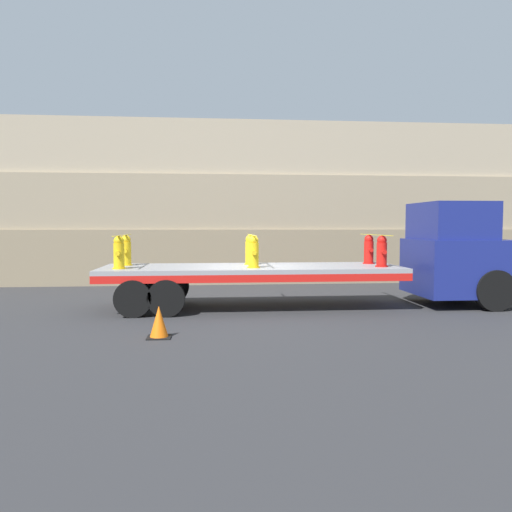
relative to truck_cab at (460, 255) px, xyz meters
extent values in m
plane|color=#2D2D30|center=(-6.13, 0.00, -1.47)|extent=(120.00, 120.00, 0.00)
cube|color=#84755B|center=(-6.13, 7.02, -0.39)|extent=(60.00, 3.00, 2.17)
cube|color=gray|center=(-6.13, 7.17, 1.79)|extent=(60.00, 3.00, 2.17)
cube|color=tan|center=(-6.13, 7.32, 3.96)|extent=(60.00, 3.00, 2.17)
cube|color=navy|center=(-0.04, 0.00, -0.35)|extent=(2.60, 2.45, 1.62)
cube|color=navy|center=(-0.30, 0.00, 0.99)|extent=(1.82, 2.26, 1.07)
cube|color=black|center=(0.68, 0.00, -0.03)|extent=(1.04, 2.16, 0.91)
cylinder|color=black|center=(0.42, -1.16, -0.91)|extent=(1.13, 0.28, 1.13)
cylinder|color=black|center=(0.42, 1.16, -0.91)|extent=(1.13, 0.28, 1.13)
cube|color=gray|center=(-6.13, 0.00, -0.35)|extent=(8.35, 2.58, 0.12)
cube|color=red|center=(-6.13, -1.25, -0.51)|extent=(8.35, 0.08, 0.20)
cube|color=red|center=(-6.13, 1.25, -0.51)|extent=(8.35, 0.08, 0.20)
cylinder|color=black|center=(-8.43, -1.19, -0.99)|extent=(0.96, 0.30, 0.96)
cylinder|color=black|center=(-8.43, 1.19, -0.99)|extent=(0.96, 0.30, 0.96)
cylinder|color=black|center=(-9.27, -1.19, -0.99)|extent=(0.96, 0.30, 0.96)
cylinder|color=black|center=(-9.27, 1.19, -0.99)|extent=(0.96, 0.30, 0.96)
cylinder|color=gold|center=(-9.71, -0.57, -0.27)|extent=(0.35, 0.35, 0.03)
cylinder|color=gold|center=(-9.71, -0.57, 0.05)|extent=(0.28, 0.28, 0.68)
sphere|color=gold|center=(-9.71, -0.57, 0.45)|extent=(0.27, 0.27, 0.27)
cylinder|color=gold|center=(-9.71, -0.76, 0.13)|extent=(0.13, 0.11, 0.13)
cylinder|color=gold|center=(-9.71, -0.37, 0.13)|extent=(0.13, 0.11, 0.13)
cylinder|color=gold|center=(-9.71, 0.57, -0.27)|extent=(0.35, 0.35, 0.03)
cylinder|color=gold|center=(-9.71, 0.57, 0.05)|extent=(0.28, 0.28, 0.68)
sphere|color=gold|center=(-9.71, 0.57, 0.45)|extent=(0.27, 0.27, 0.27)
cylinder|color=gold|center=(-9.71, 0.37, 0.13)|extent=(0.13, 0.11, 0.13)
cylinder|color=gold|center=(-9.71, 0.76, 0.13)|extent=(0.13, 0.11, 0.13)
cylinder|color=gold|center=(-6.13, -0.57, -0.27)|extent=(0.35, 0.35, 0.03)
cylinder|color=gold|center=(-6.13, -0.57, 0.05)|extent=(0.28, 0.28, 0.68)
sphere|color=gold|center=(-6.13, -0.57, 0.45)|extent=(0.27, 0.27, 0.27)
cylinder|color=gold|center=(-6.13, -0.76, 0.13)|extent=(0.13, 0.11, 0.13)
cylinder|color=gold|center=(-6.13, -0.37, 0.13)|extent=(0.13, 0.11, 0.13)
cylinder|color=gold|center=(-6.13, 0.57, -0.27)|extent=(0.35, 0.35, 0.03)
cylinder|color=gold|center=(-6.13, 0.57, 0.05)|extent=(0.28, 0.28, 0.68)
sphere|color=gold|center=(-6.13, 0.57, 0.45)|extent=(0.27, 0.27, 0.27)
cylinder|color=gold|center=(-6.13, 0.37, 0.13)|extent=(0.13, 0.11, 0.13)
cylinder|color=gold|center=(-6.13, 0.76, 0.13)|extent=(0.13, 0.11, 0.13)
cylinder|color=red|center=(-2.56, -0.57, -0.27)|extent=(0.35, 0.35, 0.03)
cylinder|color=red|center=(-2.56, -0.57, 0.05)|extent=(0.28, 0.28, 0.68)
sphere|color=red|center=(-2.56, -0.57, 0.45)|extent=(0.27, 0.27, 0.27)
cylinder|color=red|center=(-2.56, -0.76, 0.13)|extent=(0.13, 0.11, 0.13)
cylinder|color=red|center=(-2.56, -0.37, 0.13)|extent=(0.13, 0.11, 0.13)
cylinder|color=red|center=(-2.56, 0.57, -0.27)|extent=(0.35, 0.35, 0.03)
cylinder|color=red|center=(-2.56, 0.57, 0.05)|extent=(0.28, 0.28, 0.68)
sphere|color=red|center=(-2.56, 0.57, 0.45)|extent=(0.27, 0.27, 0.27)
cylinder|color=red|center=(-2.56, 0.37, 0.13)|extent=(0.13, 0.11, 0.13)
cylinder|color=red|center=(-2.56, 0.76, 0.13)|extent=(0.13, 0.11, 0.13)
cube|color=yellow|center=(-9.71, 0.00, 0.59)|extent=(0.05, 2.78, 0.01)
cube|color=yellow|center=(-6.13, 0.00, 0.59)|extent=(0.05, 2.78, 0.01)
cube|color=yellow|center=(-2.56, 0.00, 0.59)|extent=(0.05, 2.78, 0.01)
cube|color=black|center=(-8.37, -3.61, -1.46)|extent=(0.49, 0.49, 0.03)
cone|color=orange|center=(-8.37, -3.61, -1.13)|extent=(0.38, 0.38, 0.64)
camera|label=1|loc=(-7.30, -14.00, 0.86)|focal=35.00mm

